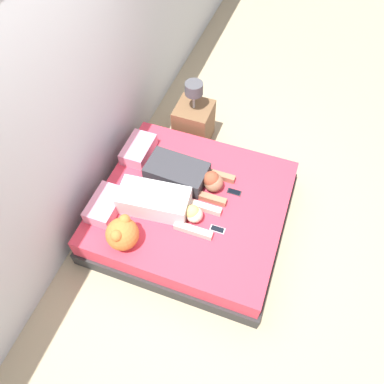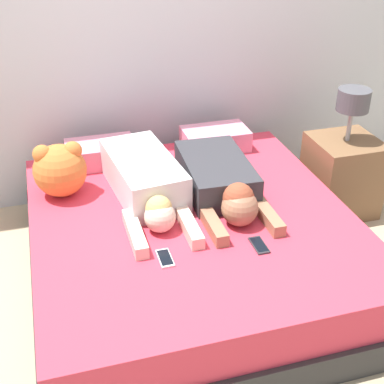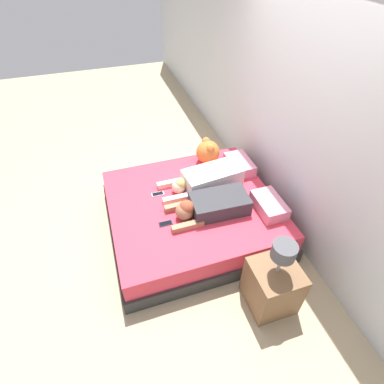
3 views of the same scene
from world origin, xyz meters
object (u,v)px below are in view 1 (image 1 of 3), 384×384
object	(u,v)px
pillow_head_right	(138,149)
plush_toy	(122,233)
pillow_head_left	(105,205)
cell_phone_left	(217,229)
nightstand	(194,122)
cell_phone_right	(234,192)
person_right	(186,175)
bed	(192,211)
person_left	(161,203)

from	to	relation	value
pillow_head_right	plush_toy	bearing A→B (deg)	-162.36
pillow_head_left	cell_phone_left	xyz separation A→B (m)	(0.16, -1.16, -0.07)
pillow_head_right	cell_phone_left	xyz separation A→B (m)	(-0.65, -1.16, -0.07)
pillow_head_left	nightstand	world-z (taller)	nightstand
cell_phone_left	cell_phone_right	xyz separation A→B (m)	(0.50, -0.03, 0.00)
person_right	cell_phone_right	xyz separation A→B (m)	(0.03, -0.54, -0.09)
bed	pillow_head_left	distance (m)	0.94
pillow_head_right	nightstand	size ratio (longest dim) A/B	0.50
bed	pillow_head_right	xyz separation A→B (m)	(0.40, 0.80, 0.29)
bed	plush_toy	bearing A→B (deg)	146.79
person_right	nightstand	bearing A→B (deg)	15.38
person_left	cell_phone_left	distance (m)	0.63
pillow_head_left	pillow_head_right	bearing A→B (deg)	0.00
bed	plush_toy	world-z (taller)	plush_toy
person_left	cell_phone_right	bearing A→B (deg)	-54.57
pillow_head_right	person_left	size ratio (longest dim) A/B	0.43
pillow_head_right	cell_phone_right	size ratio (longest dim) A/B	2.99
cell_phone_right	plush_toy	size ratio (longest dim) A/B	0.45
pillow_head_left	cell_phone_left	size ratio (longest dim) A/B	2.99
pillow_head_left	pillow_head_right	size ratio (longest dim) A/B	1.00
person_left	cell_phone_right	world-z (taller)	person_left
person_right	cell_phone_right	distance (m)	0.55
person_left	cell_phone_right	distance (m)	0.80
pillow_head_right	nightstand	bearing A→B (deg)	-24.69
plush_toy	person_left	bearing A→B (deg)	-21.97
plush_toy	cell_phone_right	bearing A→B (deg)	-41.82
cell_phone_left	nightstand	xyz separation A→B (m)	(1.47, 0.78, -0.12)
cell_phone_right	pillow_head_left	bearing A→B (deg)	118.87
pillow_head_right	cell_phone_left	size ratio (longest dim) A/B	2.99
pillow_head_left	person_right	world-z (taller)	person_right
pillow_head_right	person_left	bearing A→B (deg)	-138.62
person_left	person_right	distance (m)	0.45
pillow_head_right	person_right	xyz separation A→B (m)	(-0.18, -0.65, 0.03)
pillow_head_left	person_left	size ratio (longest dim) A/B	0.43
person_right	plush_toy	size ratio (longest dim) A/B	2.82
person_left	cell_phone_left	bearing A→B (deg)	-93.46
person_right	nightstand	size ratio (longest dim) A/B	1.04
pillow_head_right	nightstand	xyz separation A→B (m)	(0.82, -0.38, -0.19)
person_right	cell_phone_left	world-z (taller)	person_right
bed	plush_toy	distance (m)	0.91
pillow_head_left	nightstand	size ratio (longest dim) A/B	0.50
bed	person_right	bearing A→B (deg)	32.91
bed	cell_phone_right	size ratio (longest dim) A/B	13.16
cell_phone_left	plush_toy	distance (m)	0.94
cell_phone_left	cell_phone_right	world-z (taller)	same
cell_phone_left	cell_phone_right	distance (m)	0.50
person_right	person_left	bearing A→B (deg)	165.64
cell_phone_right	bed	bearing A→B (deg)	122.77
bed	person_left	world-z (taller)	person_left
cell_phone_left	cell_phone_right	bearing A→B (deg)	-3.38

